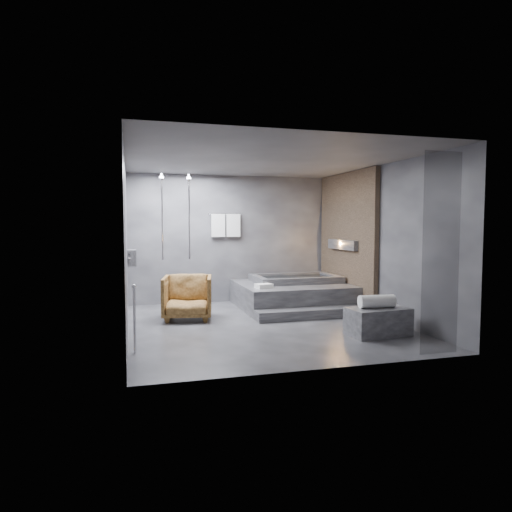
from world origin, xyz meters
name	(u,v)px	position (x,y,z in m)	size (l,w,h in m)	color
room	(281,224)	(0.40, 0.24, 1.73)	(5.00, 5.04, 2.82)	#2B2A2D
tub_deck	(292,295)	(1.05, 1.45, 0.25)	(2.20, 2.00, 0.50)	#2F2F32
tub_step	(314,313)	(1.05, 0.27, 0.09)	(2.20, 0.36, 0.18)	#2F2F32
concrete_bench	(378,321)	(1.52, -1.18, 0.21)	(0.95, 0.52, 0.43)	#373739
driftwood_chair	(187,297)	(-1.20, 0.81, 0.40)	(0.86, 0.88, 0.80)	#452B11
rolled_towel	(377,301)	(1.50, -1.17, 0.53)	(0.20, 0.20, 0.56)	white
deck_towel	(264,286)	(0.28, 0.92, 0.54)	(0.31, 0.22, 0.08)	white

